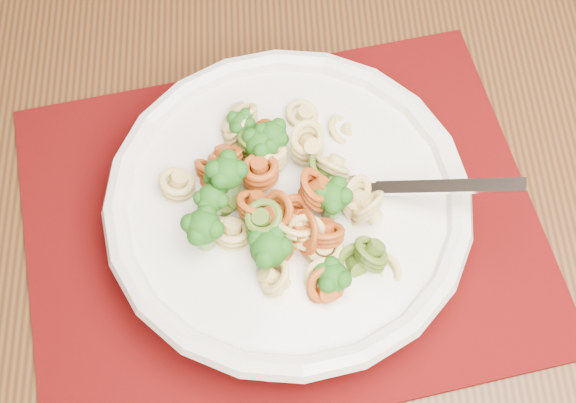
# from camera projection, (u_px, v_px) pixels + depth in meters

# --- Properties ---
(dining_table) EXTENTS (1.50, 1.18, 0.72)m
(dining_table) POSITION_uv_depth(u_px,v_px,m) (293.00, 137.00, 0.81)
(dining_table) COLOR #533217
(dining_table) RESTS_ON ground
(placemat) EXTENTS (0.51, 0.47, 0.00)m
(placemat) POSITION_uv_depth(u_px,v_px,m) (282.00, 226.00, 0.65)
(placemat) COLOR #4C0803
(placemat) RESTS_ON dining_table
(pasta_bowl) EXTENTS (0.28, 0.28, 0.05)m
(pasta_bowl) POSITION_uv_depth(u_px,v_px,m) (288.00, 207.00, 0.62)
(pasta_bowl) COLOR white
(pasta_bowl) RESTS_ON placemat
(pasta_broccoli_heap) EXTENTS (0.24, 0.24, 0.06)m
(pasta_broccoli_heap) POSITION_uv_depth(u_px,v_px,m) (288.00, 198.00, 0.61)
(pasta_broccoli_heap) COLOR #DABF6C
(pasta_broccoli_heap) RESTS_ON pasta_bowl
(fork) EXTENTS (0.18, 0.04, 0.08)m
(fork) POSITION_uv_depth(u_px,v_px,m) (344.00, 189.00, 0.61)
(fork) COLOR silver
(fork) RESTS_ON pasta_bowl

